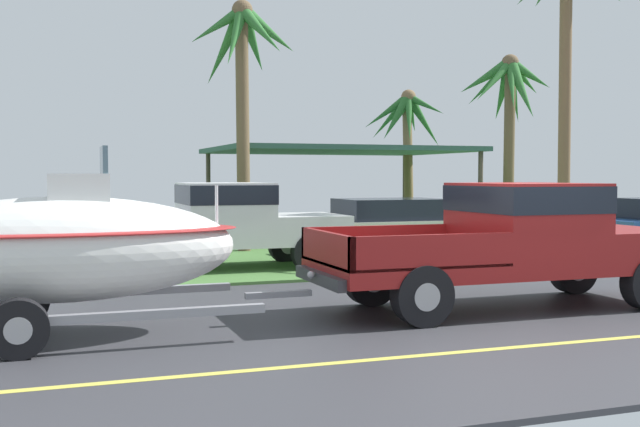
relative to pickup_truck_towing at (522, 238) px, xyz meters
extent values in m
cube|color=#38383D|center=(-0.61, -0.47, -1.05)|extent=(36.00, 8.00, 0.06)
cube|color=#477538|center=(-0.61, 10.53, -1.03)|extent=(36.00, 14.00, 0.11)
cube|color=#DBCC4C|center=(-0.61, -2.27, -1.02)|extent=(34.20, 0.12, 0.01)
cube|color=maroon|center=(-0.35, 0.00, -0.39)|extent=(5.53, 1.91, 0.22)
cube|color=maroon|center=(1.64, 0.00, -0.09)|extent=(1.55, 1.91, 0.38)
cube|color=maroon|center=(0.04, 0.00, 0.26)|extent=(1.66, 1.91, 1.09)
cube|color=black|center=(0.04, 0.00, 0.58)|extent=(1.68, 1.93, 0.38)
cube|color=#621111|center=(-1.95, 0.00, -0.26)|extent=(2.32, 1.91, 0.04)
cube|color=maroon|center=(-1.95, 0.91, -0.06)|extent=(2.32, 0.08, 0.45)
cube|color=maroon|center=(-1.95, -0.91, -0.06)|extent=(2.32, 0.08, 0.45)
cube|color=maroon|center=(-3.07, 0.00, -0.06)|extent=(0.08, 1.91, 0.45)
cube|color=#333338|center=(-3.17, 0.00, -0.45)|extent=(0.12, 1.71, 0.16)
sphere|color=#B2B2B7|center=(-3.29, 0.00, -0.40)|extent=(0.10, 0.10, 0.10)
cylinder|color=black|center=(1.56, 0.84, -0.62)|extent=(0.80, 0.28, 0.80)
cylinder|color=#9E9EA3|center=(1.56, 0.84, -0.62)|extent=(0.36, 0.29, 0.36)
cylinder|color=black|center=(-2.07, 0.84, -0.62)|extent=(0.80, 0.28, 0.80)
cylinder|color=#9E9EA3|center=(-2.07, 0.84, -0.62)|extent=(0.36, 0.29, 0.36)
cylinder|color=black|center=(-2.07, -0.84, -0.62)|extent=(0.80, 0.28, 0.80)
cylinder|color=#9E9EA3|center=(-2.07, -0.84, -0.62)|extent=(0.36, 0.29, 0.36)
cube|color=gray|center=(-3.74, 0.00, -0.64)|extent=(0.90, 0.10, 0.08)
cube|color=gray|center=(-6.44, 0.92, -0.64)|extent=(4.51, 0.12, 0.10)
cube|color=gray|center=(-6.44, -0.92, -0.64)|extent=(4.51, 0.12, 0.10)
cylinder|color=black|center=(-6.90, 0.98, -0.70)|extent=(0.64, 0.22, 0.64)
cylinder|color=#9E9EA3|center=(-6.90, 0.98, -0.70)|extent=(0.29, 0.23, 0.29)
cylinder|color=black|center=(-6.90, -0.98, -0.70)|extent=(0.64, 0.22, 0.64)
cylinder|color=#9E9EA3|center=(-6.90, -0.98, -0.70)|extent=(0.29, 0.23, 0.29)
ellipsoid|color=white|center=(-6.44, 0.00, 0.04)|extent=(4.19, 1.76, 1.26)
ellipsoid|color=#B22626|center=(-6.44, 0.00, 0.26)|extent=(4.27, 1.79, 0.12)
cube|color=silver|center=(-6.24, 0.00, 0.62)|extent=(0.70, 0.60, 0.65)
cube|color=slate|center=(-5.94, 0.00, 1.09)|extent=(0.06, 0.56, 0.36)
cylinder|color=silver|center=(-4.56, 0.00, 0.54)|extent=(0.04, 0.04, 0.50)
cube|color=silver|center=(-3.61, 5.66, -0.39)|extent=(5.69, 1.90, 0.22)
cube|color=silver|center=(-1.57, 5.66, -0.09)|extent=(1.59, 1.90, 0.38)
cube|color=silver|center=(-3.22, 5.66, 0.24)|extent=(1.71, 1.90, 1.05)
cube|color=black|center=(-3.22, 5.66, 0.54)|extent=(1.73, 1.92, 0.38)
cube|color=#9D9D9D|center=(-5.27, 5.66, -0.26)|extent=(2.39, 1.90, 0.04)
cube|color=silver|center=(-5.27, 6.57, -0.06)|extent=(2.39, 0.08, 0.45)
cube|color=silver|center=(-5.27, 4.74, -0.06)|extent=(2.39, 0.08, 0.45)
cube|color=silver|center=(-6.42, 5.66, -0.06)|extent=(0.08, 1.90, 0.45)
cube|color=#333338|center=(-6.52, 5.66, -0.45)|extent=(0.12, 1.71, 0.16)
sphere|color=#B2B2B7|center=(-6.64, 5.66, -0.40)|extent=(0.10, 0.10, 0.10)
cylinder|color=black|center=(-1.64, 6.49, -0.62)|extent=(0.80, 0.28, 0.80)
cylinder|color=#9E9EA3|center=(-1.64, 6.49, -0.62)|extent=(0.36, 0.29, 0.36)
cylinder|color=black|center=(-1.64, 4.82, -0.62)|extent=(0.80, 0.28, 0.80)
cylinder|color=#9E9EA3|center=(-1.64, 4.82, -0.62)|extent=(0.36, 0.29, 0.36)
cylinder|color=black|center=(-5.39, 6.49, -0.62)|extent=(0.80, 0.28, 0.80)
cylinder|color=#9E9EA3|center=(-5.39, 6.49, -0.62)|extent=(0.36, 0.29, 0.36)
cylinder|color=black|center=(-5.39, 4.82, -0.62)|extent=(0.80, 0.28, 0.80)
cylinder|color=#9E9EA3|center=(-5.39, 4.82, -0.62)|extent=(0.36, 0.29, 0.36)
cube|color=beige|center=(1.36, 7.14, -0.49)|extent=(4.32, 1.85, 0.70)
cube|color=black|center=(1.14, 7.14, 0.11)|extent=(2.42, 1.70, 0.50)
cylinder|color=black|center=(2.82, 7.98, -0.69)|extent=(0.66, 0.22, 0.66)
cylinder|color=#9E9EA3|center=(2.82, 7.98, -0.69)|extent=(0.30, 0.23, 0.30)
cylinder|color=black|center=(2.82, 6.30, -0.69)|extent=(0.66, 0.22, 0.66)
cylinder|color=#9E9EA3|center=(2.82, 6.30, -0.69)|extent=(0.30, 0.23, 0.30)
cylinder|color=black|center=(-0.11, 7.98, -0.69)|extent=(0.66, 0.22, 0.66)
cylinder|color=#9E9EA3|center=(-0.11, 7.98, -0.69)|extent=(0.30, 0.23, 0.30)
cylinder|color=black|center=(-0.11, 6.30, -0.69)|extent=(0.66, 0.22, 0.66)
cylinder|color=#9E9EA3|center=(-0.11, 6.30, -0.69)|extent=(0.30, 0.23, 0.30)
cylinder|color=black|center=(6.63, 6.14, -0.69)|extent=(0.66, 0.22, 0.66)
cylinder|color=#9E9EA3|center=(6.63, 6.14, -0.69)|extent=(0.30, 0.23, 0.30)
cylinder|color=#4C4238|center=(5.12, 14.59, 0.29)|extent=(0.14, 0.14, 2.63)
cylinder|color=#4C4238|center=(5.12, 9.61, 0.29)|extent=(0.14, 0.14, 2.63)
cylinder|color=#4C4238|center=(-1.78, 14.59, 0.29)|extent=(0.14, 0.14, 2.63)
cylinder|color=#4C4238|center=(-1.78, 9.61, 0.29)|extent=(0.14, 0.14, 2.63)
cube|color=#2D5647|center=(1.67, 12.10, 1.68)|extent=(7.41, 5.48, 0.14)
cylinder|color=brown|center=(4.71, 5.29, 2.48)|extent=(0.28, 0.32, 7.00)
cylinder|color=brown|center=(6.75, 10.65, 1.66)|extent=(0.33, 0.36, 5.37)
cone|color=#2D6B2D|center=(7.30, 10.74, 3.90)|extent=(1.35, 0.53, 1.14)
cone|color=#2D6B2D|center=(7.21, 11.11, 3.48)|extent=(1.36, 1.34, 1.93)
cone|color=#2D6B2D|center=(6.94, 11.34, 3.54)|extent=(0.88, 1.79, 1.89)
cone|color=#2D6B2D|center=(6.43, 11.33, 3.76)|extent=(0.98, 1.65, 1.40)
cone|color=#2D6B2D|center=(6.12, 11.04, 3.91)|extent=(1.66, 1.23, 1.22)
cone|color=#2D6B2D|center=(6.00, 10.37, 3.72)|extent=(1.77, 0.92, 1.48)
cone|color=#2D6B2D|center=(6.48, 10.13, 3.61)|extent=(0.93, 1.40, 1.66)
cone|color=#2D6B2D|center=(6.74, 10.01, 3.47)|extent=(0.47, 1.63, 2.00)
cone|color=#2D6B2D|center=(7.22, 10.31, 3.95)|extent=(1.34, 1.13, 1.11)
sphere|color=brown|center=(6.75, 10.65, 4.34)|extent=(0.53, 0.53, 0.53)
cylinder|color=brown|center=(4.89, 13.86, 1.27)|extent=(0.31, 0.57, 4.59)
cone|color=#286028|center=(5.52, 13.94, 2.74)|extent=(1.58, 0.57, 1.85)
cone|color=#286028|center=(5.36, 14.54, 3.02)|extent=(1.26, 1.66, 1.32)
cone|color=#286028|center=(4.58, 14.63, 2.90)|extent=(1.01, 1.86, 1.57)
cone|color=#286028|center=(4.23, 14.15, 3.05)|extent=(1.64, 0.97, 1.29)
cone|color=#286028|center=(4.35, 13.65, 2.83)|extent=(1.53, 0.91, 1.70)
cone|color=#286028|center=(4.64, 13.29, 2.80)|extent=(0.86, 1.47, 1.70)
cone|color=#286028|center=(5.29, 13.35, 3.25)|extent=(1.08, 1.29, 0.87)
sphere|color=brown|center=(4.89, 13.86, 3.55)|extent=(0.50, 0.50, 0.50)
cylinder|color=brown|center=(-1.97, 9.16, 1.99)|extent=(0.33, 0.51, 6.04)
cone|color=#2D6B2D|center=(-1.28, 9.25, 4.55)|extent=(1.66, 0.61, 1.25)
cone|color=#2D6B2D|center=(-1.51, 9.92, 4.38)|extent=(1.39, 1.93, 1.59)
cone|color=#2D6B2D|center=(-2.30, 9.72, 4.15)|extent=(1.14, 1.58, 1.95)
cone|color=#2D6B2D|center=(-2.60, 9.23, 4.59)|extent=(1.46, 0.47, 1.10)
cone|color=#2D6B2D|center=(-2.27, 8.66, 4.26)|extent=(1.03, 1.40, 1.70)
cone|color=#2D6B2D|center=(-1.70, 8.44, 4.41)|extent=(0.95, 1.76, 1.47)
sphere|color=brown|center=(-1.97, 9.16, 5.01)|extent=(0.52, 0.52, 0.52)
camera|label=1|loc=(-6.56, -9.61, 0.93)|focal=43.05mm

